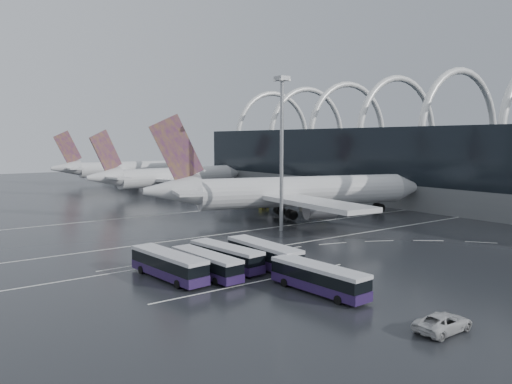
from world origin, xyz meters
TOP-DOWN VIEW (x-y plane):
  - ground at (0.00, 0.00)m, footprint 420.00×420.00m
  - terminal at (61.56, 19.84)m, footprint 42.00×160.00m
  - lane_marking_near at (0.00, -2.00)m, footprint 120.00×0.25m
  - lane_marking_mid at (0.00, 12.00)m, footprint 120.00×0.25m
  - lane_marking_far at (0.00, 40.00)m, footprint 120.00×0.25m
  - bus_bay_line_south at (-24.00, -16.00)m, footprint 28.00×0.25m
  - bus_bay_line_north at (-24.00, 0.00)m, footprint 28.00×0.25m
  - airliner_main at (10.89, 19.30)m, footprint 63.65×55.12m
  - airliner_gate_b at (12.91, 81.37)m, footprint 57.01×50.93m
  - airliner_gate_c at (16.41, 128.50)m, footprint 57.01×52.52m
  - bus_row_near_a at (-31.92, -8.51)m, footprint 4.18×13.39m
  - bus_row_near_b at (-27.72, -10.38)m, footprint 3.48×12.18m
  - bus_row_near_c at (-23.61, -8.53)m, footprint 4.09×12.57m
  - bus_row_near_d at (-19.23, -10.99)m, footprint 3.28×13.25m
  - bus_row_far_c at (-21.07, -23.46)m, footprint 3.60×12.81m
  - van_curve_a at (-19.97, -38.22)m, footprint 6.01×2.83m
  - floodlight_mast at (-0.32, 8.58)m, footprint 2.17×2.17m
  - gse_cart_belly_a at (21.14, 20.02)m, footprint 2.10×1.24m
  - gse_cart_belly_b at (20.55, 25.17)m, footprint 2.49×1.47m
  - gse_cart_belly_e at (16.19, 35.79)m, footprint 2.26×1.33m

SIDE VIEW (x-z plane):
  - ground at x=0.00m, z-range 0.00..0.00m
  - lane_marking_near at x=0.00m, z-range 0.00..0.01m
  - lane_marking_mid at x=0.00m, z-range 0.00..0.01m
  - lane_marking_far at x=0.00m, z-range 0.00..0.01m
  - bus_bay_line_south at x=-24.00m, z-range 0.00..0.01m
  - bus_bay_line_north at x=-24.00m, z-range 0.00..0.01m
  - gse_cart_belly_a at x=21.14m, z-range 0.00..1.14m
  - gse_cart_belly_e at x=16.19m, z-range 0.00..1.23m
  - gse_cart_belly_b at x=20.55m, z-range 0.00..1.36m
  - van_curve_a at x=-19.97m, z-range 0.00..1.66m
  - bus_row_near_b at x=-27.72m, z-range 0.15..3.11m
  - bus_row_near_c at x=-23.61m, z-range 0.15..3.19m
  - bus_row_far_c at x=-21.07m, z-range 0.15..3.27m
  - bus_row_near_a at x=-31.92m, z-range 0.16..3.40m
  - bus_row_near_d at x=-19.23m, z-range 0.16..3.42m
  - airliner_gate_b at x=12.91m, z-range -4.94..14.84m
  - airliner_gate_c at x=16.41m, z-range -5.08..15.24m
  - airliner_main at x=10.89m, z-range -5.49..16.49m
  - terminal at x=61.56m, z-range -6.58..28.32m
  - floodlight_mast at x=-0.32m, z-range 3.65..31.97m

